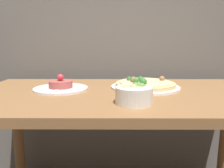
# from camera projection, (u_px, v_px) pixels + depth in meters

# --- Properties ---
(dining_table) EXTENTS (1.40, 0.72, 0.77)m
(dining_table) POSITION_uv_depth(u_px,v_px,m) (124.00, 114.00, 1.01)
(dining_table) COLOR olive
(dining_table) RESTS_ON ground_plane
(pizza_plate) EXTENTS (0.34, 0.34, 0.06)m
(pizza_plate) POSITION_uv_depth(u_px,v_px,m) (145.00, 85.00, 1.07)
(pizza_plate) COLOR white
(pizza_plate) RESTS_ON dining_table
(tartare_plate) EXTENTS (0.26, 0.26, 0.08)m
(tartare_plate) POSITION_uv_depth(u_px,v_px,m) (61.00, 87.00, 1.04)
(tartare_plate) COLOR white
(tartare_plate) RESTS_ON dining_table
(small_bowl) EXTENTS (0.14, 0.14, 0.07)m
(small_bowl) POSITION_uv_depth(u_px,v_px,m) (134.00, 95.00, 0.79)
(small_bowl) COLOR white
(small_bowl) RESTS_ON dining_table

